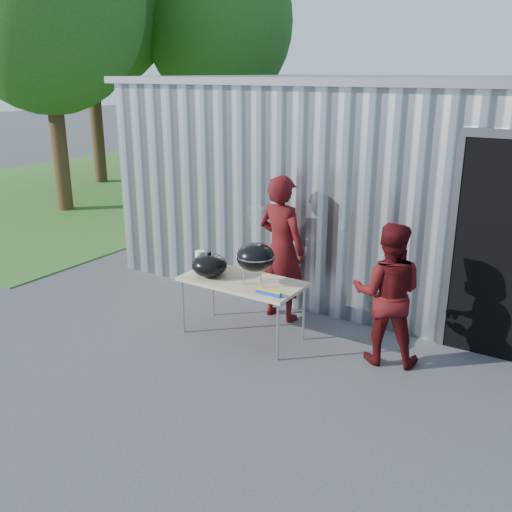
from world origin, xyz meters
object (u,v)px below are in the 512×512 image
Objects in this scene: kettle_grill at (256,251)px; person_bystander at (388,294)px; folding_table at (242,283)px; person_cook at (281,248)px.

kettle_grill reaches higher than person_bystander.
kettle_grill is at bearing -9.19° from folding_table.
folding_table is 0.82m from person_cook.
kettle_grill is 0.83m from person_cook.
person_bystander is (1.71, 0.35, 0.11)m from folding_table.
person_cook is at bearing 97.73° from kettle_grill.
folding_table is at bearing 91.37° from person_cook.
kettle_grill is 1.59m from person_bystander.
folding_table is 1.75m from person_bystander.
person_bystander is at bearing 14.37° from kettle_grill.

